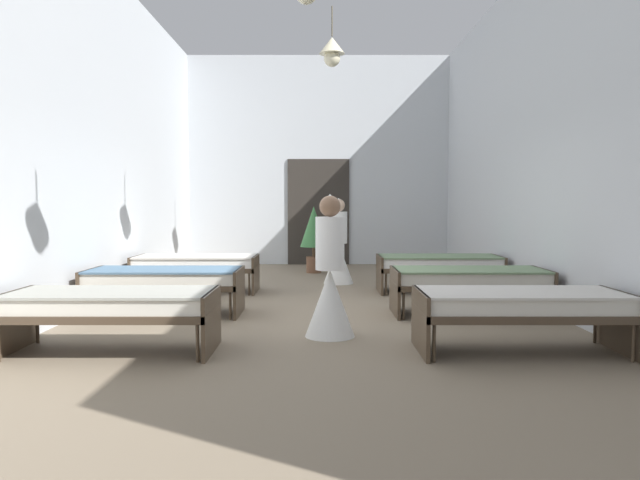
{
  "coord_description": "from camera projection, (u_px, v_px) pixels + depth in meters",
  "views": [
    {
      "loc": [
        0.04,
        -7.39,
        1.38
      ],
      "look_at": [
        0.0,
        0.9,
        0.88
      ],
      "focal_mm": 33.44,
      "sensor_mm": 36.0,
      "label": 1
    }
  ],
  "objects": [
    {
      "name": "potted_plant",
      "position": [
        316.0,
        231.0,
        11.94
      ],
      "size": [
        0.54,
        0.54,
        1.34
      ],
      "color": "brown",
      "rests_on": "ground"
    },
    {
      "name": "bed_left_row_2",
      "position": [
        199.0,
        264.0,
        9.34
      ],
      "size": [
        1.9,
        0.84,
        0.57
      ],
      "color": "#473828",
      "rests_on": "ground"
    },
    {
      "name": "bed_right_row_2",
      "position": [
        442.0,
        264.0,
        9.32
      ],
      "size": [
        1.9,
        0.84,
        0.57
      ],
      "color": "#473828",
      "rests_on": "ground"
    },
    {
      "name": "ground_plane",
      "position": [
        320.0,
        318.0,
        7.47
      ],
      "size": [
        6.51,
        13.04,
        0.1
      ],
      "primitive_type": "cube",
      "color": "#7A6B56"
    },
    {
      "name": "nurse_near_aisle",
      "position": [
        341.0,
        253.0,
        10.34
      ],
      "size": [
        0.52,
        0.52,
        1.49
      ],
      "rotation": [
        0.0,
        0.0,
        4.44
      ],
      "color": "white",
      "rests_on": "ground"
    },
    {
      "name": "bed_left_row_1",
      "position": [
        168.0,
        280.0,
        7.44
      ],
      "size": [
        1.9,
        0.84,
        0.57
      ],
      "color": "#473828",
      "rests_on": "ground"
    },
    {
      "name": "room_shell",
      "position": [
        320.0,
        136.0,
        8.62
      ],
      "size": [
        6.31,
        12.64,
        4.73
      ],
      "color": "silver",
      "rests_on": "ground"
    },
    {
      "name": "nurse_mid_aisle",
      "position": [
        333.0,
        286.0,
        6.19
      ],
      "size": [
        0.52,
        0.52,
        1.49
      ],
      "rotation": [
        0.0,
        0.0,
        3.08
      ],
      "color": "white",
      "rests_on": "ground"
    },
    {
      "name": "bed_right_row_1",
      "position": [
        472.0,
        280.0,
        7.43
      ],
      "size": [
        1.9,
        0.84,
        0.57
      ],
      "color": "#473828",
      "rests_on": "ground"
    },
    {
      "name": "bed_right_row_0",
      "position": [
        523.0,
        306.0,
        5.53
      ],
      "size": [
        1.9,
        0.84,
        0.57
      ],
      "color": "#473828",
      "rests_on": "ground"
    },
    {
      "name": "bed_left_row_0",
      "position": [
        115.0,
        305.0,
        5.55
      ],
      "size": [
        1.9,
        0.84,
        0.57
      ],
      "color": "#473828",
      "rests_on": "ground"
    }
  ]
}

